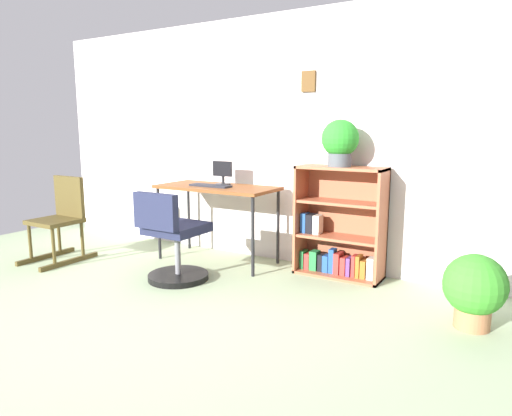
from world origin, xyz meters
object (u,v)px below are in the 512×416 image
keyboard (210,186)px  office_chair (173,243)px  monitor (223,173)px  desk (217,192)px  bookshelf_low (339,228)px  potted_plant_on_shelf (340,141)px  potted_plant_floor (475,288)px  rocking_chair (61,218)px

keyboard → office_chair: (0.06, -0.62, -0.42)m
monitor → keyboard: bearing=-96.3°
desk → bookshelf_low: (1.17, 0.21, -0.26)m
desk → potted_plant_on_shelf: (1.17, 0.15, 0.50)m
monitor → bookshelf_low: 1.26m
desk → monitor: monitor is taller
monitor → office_chair: 0.95m
desk → potted_plant_floor: bearing=-9.7°
potted_plant_on_shelf → potted_plant_floor: 1.57m
keyboard → rocking_chair: rocking_chair is taller
rocking_chair → keyboard: bearing=27.3°
desk → potted_plant_on_shelf: potted_plant_on_shelf is taller
rocking_chair → bookshelf_low: size_ratio=0.85×
desk → potted_plant_floor: 2.40m
monitor → rocking_chair: (-1.34, -0.86, -0.43)m
monitor → rocking_chair: 1.65m
bookshelf_low → potted_plant_floor: 1.32m
keyboard → bookshelf_low: bookshelf_low is taller
office_chair → rocking_chair: (-1.38, -0.06, 0.09)m
potted_plant_on_shelf → bookshelf_low: bearing=92.0°
desk → rocking_chair: 1.56m
bookshelf_low → potted_plant_floor: size_ratio=1.96×
monitor → potted_plant_floor: size_ratio=0.47×
potted_plant_floor → rocking_chair: bearing=-174.5°
monitor → bookshelf_low: bearing=4.8°
rocking_chair → bookshelf_low: 2.70m
monitor → potted_plant_floor: 2.46m
office_chair → bookshelf_low: size_ratio=0.81×
monitor → office_chair: bearing=-87.1°
keyboard → potted_plant_floor: size_ratio=0.85×
bookshelf_low → office_chair: bearing=-141.8°
desk → keyboard: 0.10m
potted_plant_on_shelf → potted_plant_floor: bearing=-25.4°
keyboard → potted_plant_floor: keyboard is taller
potted_plant_on_shelf → office_chair: bearing=-143.6°
potted_plant_on_shelf → desk: bearing=-172.6°
desk → keyboard: bearing=-110.3°
rocking_chair → bookshelf_low: bearing=20.8°
keyboard → bookshelf_low: 1.27m
rocking_chair → potted_plant_on_shelf: bearing=19.7°
desk → keyboard: keyboard is taller
bookshelf_low → monitor: bearing=-175.2°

